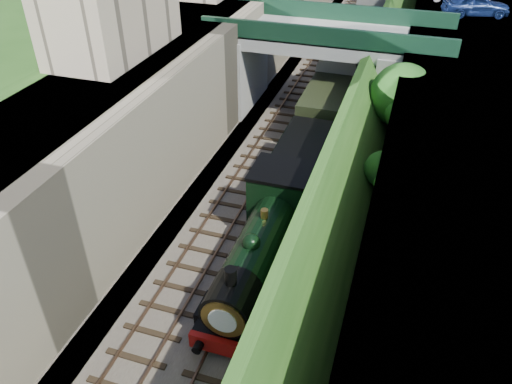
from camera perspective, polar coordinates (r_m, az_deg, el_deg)
name	(u,v)px	position (r m, az deg, el deg)	size (l,w,h in m)	color
trackbed	(304,138)	(33.98, 5.55, 6.14)	(10.00, 90.00, 0.20)	#473F38
retaining_wall	(226,81)	(33.95, -3.40, 12.58)	(1.00, 90.00, 7.00)	#756B56
street_plateau_left	(178,75)	(35.29, -8.86, 13.11)	(6.00, 90.00, 7.00)	#262628
street_plateau_right	(464,117)	(32.27, 22.65, 7.95)	(8.00, 90.00, 6.25)	#262628
embankment_slope	(382,119)	(31.87, 14.20, 8.14)	(4.61, 90.00, 6.47)	#1E4714
track_left	(276,132)	(34.32, 2.29, 6.87)	(2.50, 90.00, 0.20)	black
track_right	(322,139)	(33.71, 7.56, 6.04)	(2.50, 90.00, 0.20)	black
road_bridge	(334,63)	(35.80, 8.95, 14.41)	(16.00, 6.40, 7.25)	gray
building_near	(112,14)	(28.91, -16.17, 18.91)	(4.00, 8.00, 4.00)	gray
tree	(404,97)	(29.87, 16.52, 10.40)	(3.60, 3.80, 6.60)	black
car_blue	(476,5)	(41.07, 23.86, 19.00)	(1.84, 4.57, 1.56)	navy
locomotive	(263,245)	(21.98, 0.80, -6.06)	(3.10, 10.22, 3.83)	black
tender	(302,166)	(27.93, 5.29, 2.95)	(2.70, 6.00, 3.05)	black
coach_front	(342,77)	(38.90, 9.78, 12.79)	(2.90, 18.00, 3.70)	black
coach_middle	(373,13)	(56.72, 13.20, 19.34)	(2.90, 18.00, 3.70)	black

